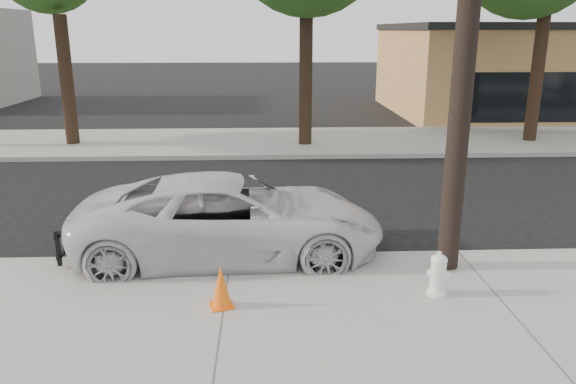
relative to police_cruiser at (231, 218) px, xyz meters
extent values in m
plane|color=black|center=(0.01, 1.80, -0.74)|extent=(120.00, 120.00, 0.00)
cube|color=gray|center=(0.01, -2.50, -0.66)|extent=(90.00, 4.40, 0.15)
cube|color=gray|center=(0.01, 10.30, -0.66)|extent=(90.00, 5.00, 0.15)
cube|color=#9E9B93|center=(0.01, -0.30, -0.66)|extent=(90.00, 0.12, 0.16)
cylinder|color=black|center=(-5.99, 10.00, 1.54)|extent=(0.44, 0.44, 4.25)
cylinder|color=black|center=(2.01, 9.60, 1.79)|extent=(0.44, 0.44, 4.75)
cylinder|color=black|center=(10.01, 9.90, 1.61)|extent=(0.44, 0.44, 4.40)
imported|color=silver|center=(0.00, 0.00, 0.00)|extent=(5.42, 2.67, 1.48)
cylinder|color=white|center=(3.13, -1.89, -0.56)|extent=(0.30, 0.30, 0.06)
cylinder|color=white|center=(3.13, -1.89, -0.33)|extent=(0.23, 0.23, 0.52)
ellipsoid|color=white|center=(3.13, -1.89, -0.05)|extent=(0.25, 0.25, 0.17)
cylinder|color=white|center=(3.13, -1.89, -0.28)|extent=(0.34, 0.22, 0.10)
cylinder|color=white|center=(3.13, -1.89, -0.28)|extent=(0.19, 0.21, 0.13)
cube|color=#FF640D|center=(-0.02, -2.15, -0.58)|extent=(0.39, 0.39, 0.02)
cone|color=#FF640D|center=(-0.02, -2.15, -0.28)|extent=(0.35, 0.35, 0.62)
camera|label=1|loc=(0.61, -9.36, 3.18)|focal=35.00mm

